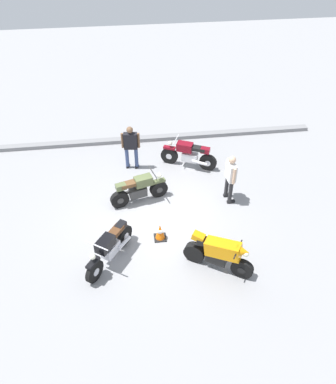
{
  "coord_description": "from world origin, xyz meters",
  "views": [
    {
      "loc": [
        -0.6,
        -8.72,
        8.35
      ],
      "look_at": [
        0.57,
        0.33,
        0.75
      ],
      "focal_mm": 35.95,
      "sensor_mm": 36.0,
      "label": 1
    }
  ],
  "objects_px": {
    "motorcycle_olive_vintage": "(139,190)",
    "traffic_cone": "(160,232)",
    "person_in_white_shirt": "(230,176)",
    "person_in_black_shirt": "(131,145)",
    "motorcycle_maroon_cruiser": "(189,155)",
    "motorcycle_black_cruiser": "(110,247)",
    "motorcycle_orange_sportbike": "(219,253)"
  },
  "relations": [
    {
      "from": "motorcycle_olive_vintage",
      "to": "traffic_cone",
      "type": "height_order",
      "value": "motorcycle_olive_vintage"
    },
    {
      "from": "motorcycle_olive_vintage",
      "to": "person_in_white_shirt",
      "type": "xyz_separation_m",
      "value": [
        2.9,
        -0.29,
        0.5
      ]
    },
    {
      "from": "person_in_white_shirt",
      "to": "person_in_black_shirt",
      "type": "bearing_deg",
      "value": 137.46
    },
    {
      "from": "motorcycle_olive_vintage",
      "to": "motorcycle_maroon_cruiser",
      "type": "bearing_deg",
      "value": 25.64
    },
    {
      "from": "motorcycle_maroon_cruiser",
      "to": "motorcycle_olive_vintage",
      "type": "bearing_deg",
      "value": 66.43
    },
    {
      "from": "motorcycle_black_cruiser",
      "to": "motorcycle_maroon_cruiser",
      "type": "bearing_deg",
      "value": 179.97
    },
    {
      "from": "motorcycle_orange_sportbike",
      "to": "person_in_black_shirt",
      "type": "distance_m",
      "value": 5.39
    },
    {
      "from": "motorcycle_olive_vintage",
      "to": "motorcycle_black_cruiser",
      "type": "bearing_deg",
      "value": -127.77
    },
    {
      "from": "person_in_white_shirt",
      "to": "traffic_cone",
      "type": "relative_size",
      "value": 3.24
    },
    {
      "from": "person_in_black_shirt",
      "to": "person_in_white_shirt",
      "type": "bearing_deg",
      "value": -119.51
    },
    {
      "from": "motorcycle_olive_vintage",
      "to": "motorcycle_orange_sportbike",
      "type": "bearing_deg",
      "value": -73.85
    },
    {
      "from": "motorcycle_black_cruiser",
      "to": "person_in_white_shirt",
      "type": "distance_m",
      "value": 4.42
    },
    {
      "from": "motorcycle_orange_sportbike",
      "to": "person_in_black_shirt",
      "type": "xyz_separation_m",
      "value": [
        -2.05,
        4.97,
        0.38
      ]
    },
    {
      "from": "motorcycle_olive_vintage",
      "to": "person_in_black_shirt",
      "type": "relative_size",
      "value": 1.13
    },
    {
      "from": "motorcycle_black_cruiser",
      "to": "person_in_black_shirt",
      "type": "distance_m",
      "value": 4.43
    },
    {
      "from": "person_in_black_shirt",
      "to": "motorcycle_olive_vintage",
      "type": "bearing_deg",
      "value": -169.56
    },
    {
      "from": "motorcycle_orange_sportbike",
      "to": "motorcycle_maroon_cruiser",
      "type": "bearing_deg",
      "value": 122.36
    },
    {
      "from": "motorcycle_black_cruiser",
      "to": "person_in_white_shirt",
      "type": "height_order",
      "value": "person_in_white_shirt"
    },
    {
      "from": "person_in_black_shirt",
      "to": "traffic_cone",
      "type": "relative_size",
      "value": 3.21
    },
    {
      "from": "motorcycle_black_cruiser",
      "to": "traffic_cone",
      "type": "xyz_separation_m",
      "value": [
        1.45,
        0.66,
        -0.26
      ]
    },
    {
      "from": "motorcycle_orange_sportbike",
      "to": "motorcycle_black_cruiser",
      "type": "distance_m",
      "value": 2.95
    },
    {
      "from": "motorcycle_orange_sportbike",
      "to": "person_in_white_shirt",
      "type": "xyz_separation_m",
      "value": [
        0.97,
        2.76,
        0.39
      ]
    },
    {
      "from": "motorcycle_olive_vintage",
      "to": "person_in_black_shirt",
      "type": "height_order",
      "value": "person_in_black_shirt"
    },
    {
      "from": "motorcycle_orange_sportbike",
      "to": "traffic_cone",
      "type": "distance_m",
      "value": 1.97
    },
    {
      "from": "motorcycle_olive_vintage",
      "to": "person_in_white_shirt",
      "type": "height_order",
      "value": "person_in_white_shirt"
    },
    {
      "from": "motorcycle_maroon_cruiser",
      "to": "person_in_black_shirt",
      "type": "xyz_separation_m",
      "value": [
        -2.06,
        0.2,
        0.45
      ]
    },
    {
      "from": "motorcycle_orange_sportbike",
      "to": "motorcycle_olive_vintage",
      "type": "bearing_deg",
      "value": 154.65
    },
    {
      "from": "motorcycle_orange_sportbike",
      "to": "person_in_black_shirt",
      "type": "bearing_deg",
      "value": 144.84
    },
    {
      "from": "motorcycle_maroon_cruiser",
      "to": "person_in_white_shirt",
      "type": "distance_m",
      "value": 2.28
    },
    {
      "from": "person_in_white_shirt",
      "to": "traffic_cone",
      "type": "height_order",
      "value": "person_in_white_shirt"
    },
    {
      "from": "motorcycle_black_cruiser",
      "to": "motorcycle_maroon_cruiser",
      "type": "distance_m",
      "value": 5.04
    },
    {
      "from": "motorcycle_olive_vintage",
      "to": "person_in_white_shirt",
      "type": "distance_m",
      "value": 2.95
    }
  ]
}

